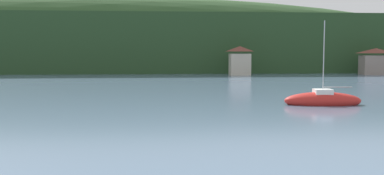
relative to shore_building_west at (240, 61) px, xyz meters
The scene contains 4 objects.
wooded_hillside 45.00m from the shore_building_west, 128.89° to the left, with size 352.00×49.65×34.52m.
shore_building_west is the anchor object (origin of this frame).
shore_building_westcentral 31.40m from the shore_building_west, ahead, with size 6.97×3.47×6.04m.
sailboat_far_2 52.98m from the shore_building_west, 92.12° to the right, with size 7.73×3.10×8.70m.
Camera 1 is at (-2.36, 20.97, 5.19)m, focal length 39.66 mm.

